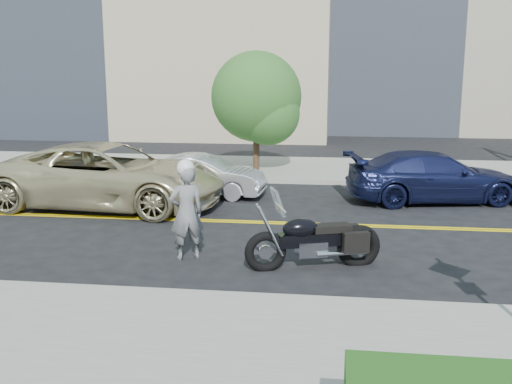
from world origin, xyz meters
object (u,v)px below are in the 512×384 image
object	(u,v)px
parked_car_blue	(434,177)
motorcycle	(315,228)
parked_car_silver	(202,176)
motorcyclist	(186,210)
suv	(108,176)

from	to	relation	value
parked_car_blue	motorcycle	bearing A→B (deg)	141.20
parked_car_silver	motorcyclist	bearing A→B (deg)	-166.18
motorcyclist	parked_car_silver	world-z (taller)	motorcyclist
motorcyclist	parked_car_silver	size ratio (longest dim) A/B	0.54
motorcyclist	suv	xyz separation A→B (m)	(-3.18, 4.10, -0.13)
motorcyclist	suv	world-z (taller)	motorcyclist
suv	parked_car_blue	world-z (taller)	suv
suv	parked_car_silver	bearing A→B (deg)	-47.76
motorcyclist	suv	bearing A→B (deg)	-80.38
motorcycle	parked_car_silver	world-z (taller)	motorcycle
suv	parked_car_silver	world-z (taller)	suv
motorcyclist	parked_car_silver	distance (m)	5.92
parked_car_blue	parked_car_silver	bearing A→B (deg)	79.31
suv	parked_car_blue	xyz separation A→B (m)	(8.81, 1.86, -0.16)
suv	parked_car_silver	distance (m)	2.80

